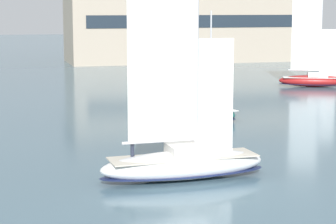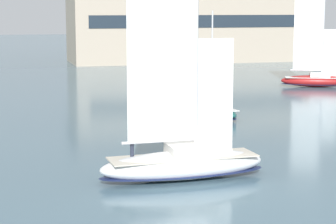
# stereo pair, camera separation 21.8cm
# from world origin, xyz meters

# --- Properties ---
(ground_plane) EXTENTS (400.00, 400.00, 0.00)m
(ground_plane) POSITION_xyz_m (0.00, 0.00, 0.00)
(ground_plane) COLOR slate
(waterfront_building) EXTENTS (41.47, 14.13, 13.13)m
(waterfront_building) POSITION_xyz_m (23.26, 75.10, 6.61)
(waterfront_building) COLOR tan
(waterfront_building) RESTS_ON ground
(sailboat_main) EXTENTS (9.05, 2.86, 12.32)m
(sailboat_main) POSITION_xyz_m (0.01, 0.00, 0.99)
(sailboat_main) COLOR silver
(sailboat_main) RESTS_ON ground
(sailboat_moored_mid_channel) EXTENTS (8.23, 5.11, 10.98)m
(sailboat_moored_mid_channel) POSITION_xyz_m (26.30, 35.42, 0.90)
(sailboat_moored_mid_channel) COLOR maroon
(sailboat_moored_mid_channel) RESTS_ON ground
(sailboat_moored_far_slip) EXTENTS (2.93, 6.52, 8.68)m
(sailboat_moored_far_slip) POSITION_xyz_m (8.11, 18.37, 0.59)
(sailboat_moored_far_slip) COLOR #194C47
(sailboat_moored_far_slip) RESTS_ON ground
(sailboat_moored_outer_mooring) EXTENTS (5.59, 4.58, 7.86)m
(sailboat_moored_outer_mooring) POSITION_xyz_m (14.33, 55.31, 0.54)
(sailboat_moored_outer_mooring) COLOR navy
(sailboat_moored_outer_mooring) RESTS_ON ground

